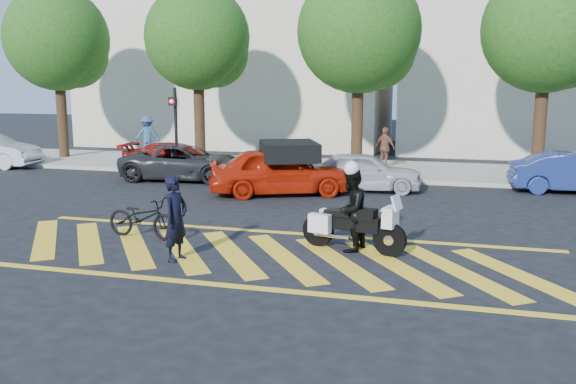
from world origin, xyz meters
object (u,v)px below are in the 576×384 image
(officer_bike, at_px, (176,219))
(bicycle, at_px, (143,218))
(red_convertible, at_px, (279,171))
(police_motorcycle, at_px, (351,225))
(parked_left, at_px, (177,159))
(parked_right, at_px, (574,173))
(officer_moto, at_px, (351,210))
(parked_mid_right, at_px, (364,171))
(parked_mid_left, at_px, (185,163))

(officer_bike, distance_m, bicycle, 2.02)
(red_convertible, bearing_deg, police_motorcycle, -173.63)
(officer_bike, xyz_separation_m, parked_left, (-4.75, 9.95, -0.23))
(police_motorcycle, height_order, red_convertible, red_convertible)
(police_motorcycle, xyz_separation_m, parked_right, (5.55, 8.37, 0.08))
(officer_moto, relative_size, parked_left, 0.42)
(red_convertible, distance_m, parked_right, 9.15)
(police_motorcycle, bearing_deg, parked_mid_right, 110.39)
(bicycle, distance_m, red_convertible, 6.06)
(bicycle, bearing_deg, officer_bike, -125.06)
(parked_mid_right, height_order, parked_right, parked_mid_right)
(bicycle, distance_m, parked_mid_right, 8.15)
(officer_bike, relative_size, red_convertible, 0.39)
(police_motorcycle, relative_size, parked_mid_left, 0.50)
(parked_left, distance_m, parked_mid_left, 1.18)
(parked_left, xyz_separation_m, parked_right, (13.45, 0.00, 0.03))
(officer_bike, relative_size, parked_right, 0.44)
(red_convertible, xyz_separation_m, parked_right, (8.73, 2.72, -0.11))
(parked_right, bearing_deg, red_convertible, 102.85)
(police_motorcycle, distance_m, parked_mid_left, 10.33)
(officer_bike, distance_m, parked_left, 11.03)
(parked_mid_right, distance_m, parked_right, 6.50)
(parked_left, bearing_deg, parked_mid_right, -106.32)
(parked_mid_right, xyz_separation_m, parked_right, (6.34, 1.40, -0.00))
(parked_left, bearing_deg, officer_bike, -159.66)
(parked_mid_left, xyz_separation_m, parked_right, (12.72, 0.92, 0.01))
(officer_bike, relative_size, parked_mid_left, 0.37)
(red_convertible, relative_size, parked_right, 1.14)
(officer_moto, height_order, parked_left, officer_moto)
(officer_bike, bearing_deg, bicycle, 58.01)
(parked_right, bearing_deg, parked_mid_right, 97.99)
(parked_mid_left, bearing_deg, parked_right, -90.65)
(officer_bike, distance_m, police_motorcycle, 3.54)
(police_motorcycle, xyz_separation_m, red_convertible, (-3.18, 5.65, 0.19))
(police_motorcycle, relative_size, parked_right, 0.59)
(red_convertible, bearing_deg, officer_moto, -173.79)
(parked_left, distance_m, parked_mid_right, 7.24)
(parked_left, distance_m, parked_right, 13.45)
(officer_bike, bearing_deg, red_convertible, 10.95)
(parked_left, xyz_separation_m, parked_mid_left, (0.73, -0.92, 0.02))
(police_motorcycle, distance_m, parked_left, 11.50)
(red_convertible, xyz_separation_m, parked_mid_right, (2.39, 1.32, -0.11))
(bicycle, xyz_separation_m, parked_mid_left, (-2.56, 7.68, 0.15))
(police_motorcycle, xyz_separation_m, parked_mid_right, (-0.79, 6.97, 0.08))
(parked_mid_right, bearing_deg, police_motorcycle, 178.92)
(officer_bike, height_order, officer_moto, officer_moto)
(red_convertible, bearing_deg, bicycle, 143.34)
(officer_moto, distance_m, parked_mid_right, 7.02)
(parked_left, bearing_deg, officer_moto, -141.91)
(parked_mid_left, distance_m, parked_mid_right, 6.39)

